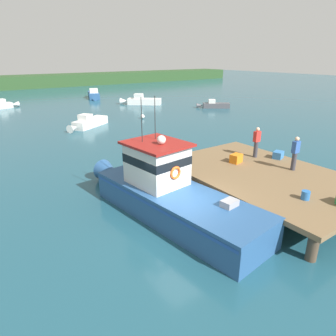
# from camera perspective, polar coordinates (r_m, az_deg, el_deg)

# --- Properties ---
(ground_plane) EXTENTS (200.00, 200.00, 0.00)m
(ground_plane) POSITION_cam_1_polar(r_m,az_deg,el_deg) (12.20, 2.61, -10.91)
(ground_plane) COLOR #1E4C5B
(dock) EXTENTS (6.00, 9.00, 1.20)m
(dock) POSITION_cam_1_polar(r_m,az_deg,el_deg) (14.88, 17.47, -1.29)
(dock) COLOR #4C3D2D
(dock) RESTS_ON ground
(main_fishing_boat) EXTENTS (3.48, 9.95, 4.80)m
(main_fishing_boat) POSITION_cam_1_polar(r_m,az_deg,el_deg) (12.65, -0.18, -4.51)
(main_fishing_boat) COLOR #285184
(main_fishing_boat) RESTS_ON ground
(crate_stack_mid_dock) EXTENTS (0.68, 0.55, 0.44)m
(crate_stack_mid_dock) POSITION_cam_1_polar(r_m,az_deg,el_deg) (15.79, 12.69, 1.77)
(crate_stack_mid_dock) COLOR orange
(crate_stack_mid_dock) RESTS_ON dock
(crate_single_by_cleat) EXTENTS (0.71, 0.61, 0.38)m
(crate_single_by_cleat) POSITION_cam_1_polar(r_m,az_deg,el_deg) (17.10, 20.02, 2.33)
(crate_single_by_cleat) COLOR #3370B2
(crate_single_by_cleat) RESTS_ON dock
(bait_bucket) EXTENTS (0.32, 0.32, 0.34)m
(bait_bucket) POSITION_cam_1_polar(r_m,az_deg,el_deg) (12.65, 24.46, -4.67)
(bait_bucket) COLOR #2866B2
(bait_bucket) RESTS_ON dock
(deckhand_by_the_boat) EXTENTS (0.36, 0.22, 1.63)m
(deckhand_by_the_boat) POSITION_cam_1_polar(r_m,az_deg,el_deg) (16.74, 16.30, 4.79)
(deckhand_by_the_boat) COLOR #383842
(deckhand_by_the_boat) RESTS_ON dock
(deckhand_further_back) EXTENTS (0.36, 0.22, 1.63)m
(deckhand_further_back) POSITION_cam_1_polar(r_m,az_deg,el_deg) (15.40, 22.79, 2.66)
(deckhand_further_back) COLOR #383842
(deckhand_further_back) RESTS_ON dock
(moored_boat_far_left) EXTENTS (3.86, 3.16, 1.06)m
(moored_boat_far_left) POSITION_cam_1_polar(r_m,az_deg,el_deg) (40.01, 8.62, 11.64)
(moored_boat_far_left) COLOR #4C4C51
(moored_boat_far_left) RESTS_ON ground
(moored_boat_mid_harbor) EXTENTS (3.04, 6.06, 1.53)m
(moored_boat_mid_harbor) POSITION_cam_1_polar(r_m,az_deg,el_deg) (50.08, -13.78, 13.22)
(moored_boat_mid_harbor) COLOR #285184
(moored_boat_mid_harbor) RESTS_ON ground
(moored_boat_outer_mooring) EXTENTS (4.97, 4.53, 1.43)m
(moored_boat_outer_mooring) POSITION_cam_1_polar(r_m,az_deg,el_deg) (42.55, -4.99, 12.48)
(moored_boat_outer_mooring) COLOR white
(moored_boat_outer_mooring) RESTS_ON ground
(moored_boat_off_the_point) EXTENTS (4.72, 3.48, 1.26)m
(moored_boat_off_the_point) POSITION_cam_1_polar(r_m,az_deg,el_deg) (29.60, -14.79, 8.27)
(moored_boat_off_the_point) COLOR white
(moored_boat_off_the_point) RESTS_ON ground
(mooring_buoy_outer) EXTENTS (0.45, 0.45, 0.45)m
(mooring_buoy_outer) POSITION_cam_1_polar(r_m,az_deg,el_deg) (32.78, -4.82, 9.63)
(mooring_buoy_outer) COLOR silver
(mooring_buoy_outer) RESTS_ON ground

